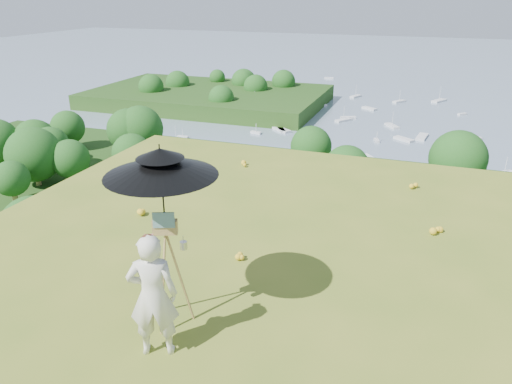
% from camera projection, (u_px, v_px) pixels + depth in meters
% --- Properties ---
extents(ground, '(14.00, 14.00, 0.00)m').
position_uv_depth(ground, '(333.00, 307.00, 7.06)').
color(ground, '#5B7521').
rests_on(ground, ground).
extents(forest_slope, '(140.00, 56.00, 22.00)m').
position_uv_depth(forest_slope, '(389.00, 356.00, 48.51)').
color(forest_slope, '#12340E').
rests_on(forest_slope, bay_water).
extents(shoreline_tier, '(170.00, 28.00, 8.00)m').
position_uv_depth(shoreline_tier, '(409.00, 240.00, 86.00)').
color(shoreline_tier, '#686053').
rests_on(shoreline_tier, bay_water).
extents(bay_water, '(700.00, 700.00, 0.00)m').
position_uv_depth(bay_water, '(435.00, 78.00, 228.97)').
color(bay_water, slate).
rests_on(bay_water, ground).
extents(peninsula, '(90.00, 60.00, 12.00)m').
position_uv_depth(peninsula, '(208.00, 90.00, 176.55)').
color(peninsula, '#12340E').
rests_on(peninsula, bay_water).
extents(slope_trees, '(110.00, 50.00, 6.00)m').
position_uv_depth(slope_trees, '(405.00, 227.00, 43.21)').
color(slope_trees, '#174D18').
rests_on(slope_trees, forest_slope).
extents(harbor_town, '(110.00, 22.00, 5.00)m').
position_uv_depth(harbor_town, '(414.00, 205.00, 83.54)').
color(harbor_town, beige).
rests_on(harbor_town, shoreline_tier).
extents(moored_boats, '(140.00, 140.00, 0.70)m').
position_uv_depth(moored_boats, '(389.00, 113.00, 163.94)').
color(moored_boats, silver).
rests_on(moored_boats, bay_water).
extents(wildflowers, '(10.00, 10.50, 0.12)m').
position_uv_depth(wildflowers, '(337.00, 294.00, 7.25)').
color(wildflowers, gold).
rests_on(wildflowers, ground).
extents(painter, '(0.70, 0.59, 1.62)m').
position_uv_depth(painter, '(153.00, 296.00, 5.90)').
color(painter, silver).
rests_on(painter, ground).
extents(field_easel, '(0.81, 0.81, 1.65)m').
position_uv_depth(field_easel, '(168.00, 268.00, 6.45)').
color(field_easel, olive).
rests_on(field_easel, ground).
extents(sun_umbrella, '(1.79, 1.79, 1.13)m').
position_uv_depth(sun_umbrella, '(162.00, 189.00, 6.07)').
color(sun_umbrella, black).
rests_on(sun_umbrella, field_easel).
extents(painter_cap, '(0.25, 0.27, 0.10)m').
position_uv_depth(painter_cap, '(148.00, 238.00, 5.61)').
color(painter_cap, '#DF7D7A').
rests_on(painter_cap, painter).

